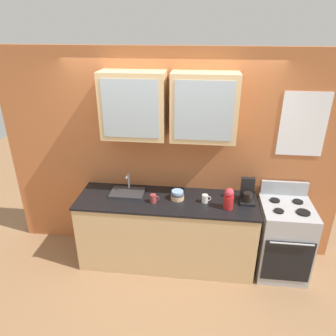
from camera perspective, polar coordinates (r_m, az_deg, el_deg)
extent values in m
plane|color=#936B47|center=(4.35, -0.22, -16.20)|extent=(10.00, 10.00, 0.00)
cube|color=#B76638|center=(3.98, 0.40, 2.01)|extent=(4.23, 0.10, 2.63)
cube|color=tan|center=(3.62, -6.27, 11.16)|extent=(0.73, 0.32, 0.75)
cube|color=#9EADB7|center=(3.46, -6.87, 10.51)|extent=(0.62, 0.01, 0.64)
cube|color=tan|center=(3.53, 6.54, 10.81)|extent=(0.73, 0.32, 0.75)
cube|color=#9EADB7|center=(3.37, 6.50, 10.13)|extent=(0.62, 0.01, 0.64)
cube|color=white|center=(3.90, 23.27, 7.21)|extent=(0.52, 0.01, 0.74)
cube|color=tan|center=(4.08, -0.24, -11.46)|extent=(2.15, 0.65, 0.89)
cube|color=black|center=(3.82, -0.25, -5.91)|extent=(2.18, 0.67, 0.03)
cube|color=#ADAFB5|center=(4.18, 20.00, -11.99)|extent=(0.59, 0.63, 0.92)
cube|color=black|center=(3.98, 20.79, -15.57)|extent=(0.54, 0.01, 0.55)
cylinder|color=#ADAFB5|center=(3.79, 21.52, -12.65)|extent=(0.47, 0.02, 0.02)
cube|color=#ADAFB5|center=(4.14, 20.28, -3.42)|extent=(0.56, 0.04, 0.18)
cylinder|color=black|center=(3.79, 19.42, -7.33)|extent=(0.11, 0.11, 0.02)
cylinder|color=black|center=(3.87, 23.28, -7.39)|extent=(0.15, 0.15, 0.02)
cylinder|color=black|center=(3.99, 18.77, -5.55)|extent=(0.12, 0.12, 0.02)
cylinder|color=black|center=(4.06, 22.45, -5.64)|extent=(0.12, 0.12, 0.02)
cube|color=#2D2D30|center=(3.96, -7.38, -4.50)|extent=(0.41, 0.28, 0.03)
cylinder|color=#ADAFB5|center=(4.00, -7.10, -2.34)|extent=(0.02, 0.02, 0.19)
cylinder|color=#ADAFB5|center=(3.91, -7.37, -1.48)|extent=(0.02, 0.12, 0.02)
cylinder|color=#E0AD7F|center=(3.82, 1.71, -5.30)|extent=(0.16, 0.16, 0.05)
cylinder|color=#4C4C54|center=(3.80, 1.72, -4.82)|extent=(0.15, 0.15, 0.05)
cylinder|color=#8CB7E0|center=(3.78, 1.73, -4.41)|extent=(0.14, 0.14, 0.04)
cylinder|color=#B21E1E|center=(3.67, 10.87, -6.09)|extent=(0.11, 0.11, 0.16)
sphere|color=#D8333F|center=(3.61, 11.03, -4.37)|extent=(0.10, 0.10, 0.10)
cylinder|color=#993838|center=(3.74, -2.70, -5.54)|extent=(0.07, 0.07, 0.10)
torus|color=#993838|center=(3.73, -2.04, -5.51)|extent=(0.06, 0.01, 0.06)
cylinder|color=silver|center=(3.76, 6.69, -5.53)|extent=(0.07, 0.07, 0.10)
torus|color=silver|center=(3.76, 7.36, -5.49)|extent=(0.06, 0.01, 0.06)
cube|color=black|center=(3.87, 14.06, -5.84)|extent=(0.17, 0.20, 0.03)
cylinder|color=black|center=(3.82, 14.20, -5.09)|extent=(0.11, 0.11, 0.11)
cube|color=black|center=(3.86, 14.17, -3.46)|extent=(0.15, 0.06, 0.26)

